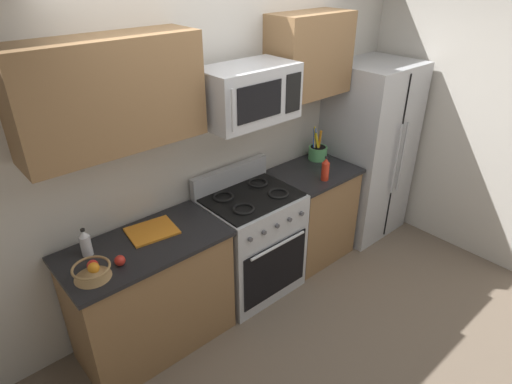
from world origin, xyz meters
name	(u,v)px	position (x,y,z in m)	size (l,w,h in m)	color
ground_plane	(300,322)	(0.00, 0.00, 0.00)	(16.00, 16.00, 0.00)	#6B5B4C
wall_back	(221,139)	(0.00, 0.96, 1.30)	(8.00, 0.10, 2.60)	beige
counter_left	(152,295)	(-0.96, 0.60, 0.46)	(1.13, 0.59, 0.91)	olive
range_oven	(251,242)	(0.00, 0.60, 0.47)	(0.76, 0.64, 1.09)	#B2B5BA
counter_right	(311,213)	(0.76, 0.60, 0.46)	(0.74, 0.59, 0.91)	olive
refrigerator	(367,151)	(1.54, 0.58, 0.88)	(0.77, 0.71, 1.76)	#B2B5BA
wall_right	(455,115)	(2.02, 0.00, 1.30)	(0.10, 8.00, 2.60)	beige
microwave	(248,94)	(0.00, 0.63, 1.75)	(0.71, 0.44, 0.40)	#B2B5BA
upper_cabinets_left	(110,95)	(-0.96, 0.74, 1.90)	(1.12, 0.34, 0.66)	olive
upper_cabinets_right	(309,55)	(0.76, 0.74, 1.90)	(0.73, 0.34, 0.66)	olive
utensil_crock	(318,152)	(0.97, 0.75, 0.98)	(0.18, 0.18, 0.31)	#59AD66
fruit_basket	(92,271)	(-1.35, 0.49, 0.96)	(0.23, 0.23, 0.10)	#9E7A4C
apple_loose	(120,261)	(-1.18, 0.49, 0.94)	(0.07, 0.07, 0.07)	red
cutting_board	(152,231)	(-0.84, 0.69, 0.92)	(0.33, 0.27, 0.02)	orange
bottle_hot_sauce	(325,169)	(0.69, 0.42, 1.01)	(0.07, 0.07, 0.22)	red
bottle_vinegar	(86,243)	(-1.29, 0.73, 1.00)	(0.07, 0.07, 0.20)	silver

